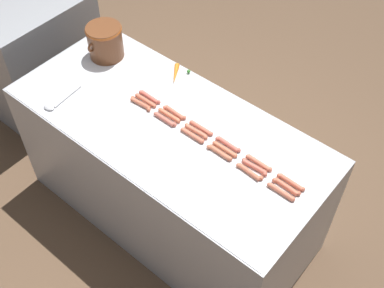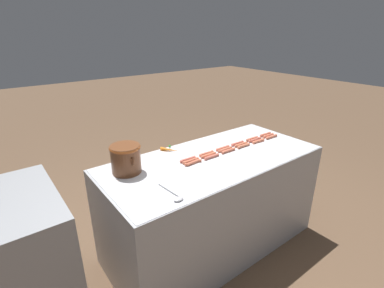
{
  "view_description": "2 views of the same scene",
  "coord_description": "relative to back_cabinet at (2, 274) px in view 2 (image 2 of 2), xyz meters",
  "views": [
    {
      "loc": [
        -1.4,
        -1.35,
        2.96
      ],
      "look_at": [
        -0.07,
        -0.24,
        0.96
      ],
      "focal_mm": 46.6,
      "sensor_mm": 36.0,
      "label": 1
    },
    {
      "loc": [
        -1.63,
        1.47,
        1.92
      ],
      "look_at": [
        0.11,
        0.14,
        1.03
      ],
      "focal_mm": 26.7,
      "sensor_mm": 36.0,
      "label": 2
    }
  ],
  "objects": [
    {
      "name": "hot_dog_5",
      "position": [
        -0.17,
        -1.39,
        0.44
      ],
      "size": [
        0.04,
        0.16,
        0.03
      ],
      "color": "#CC694C",
      "rests_on": "griddle_counter"
    },
    {
      "name": "carrot",
      "position": [
        0.16,
        -1.38,
        0.44
      ],
      "size": [
        0.16,
        0.12,
        0.03
      ],
      "color": "orange",
      "rests_on": "griddle_counter"
    },
    {
      "name": "hot_dog_17",
      "position": [
        -0.09,
        -1.39,
        0.44
      ],
      "size": [
        0.03,
        0.16,
        0.03
      ],
      "color": "#D26655",
      "rests_on": "griddle_counter"
    },
    {
      "name": "hot_dog_12",
      "position": [
        -0.09,
        -2.37,
        0.44
      ],
      "size": [
        0.03,
        0.16,
        0.03
      ],
      "color": "#CA674C",
      "rests_on": "griddle_counter"
    },
    {
      "name": "hot_dog_7",
      "position": [
        -0.13,
        -2.17,
        0.44
      ],
      "size": [
        0.03,
        0.16,
        0.03
      ],
      "color": "#CB6753",
      "rests_on": "griddle_counter"
    },
    {
      "name": "hot_dog_6",
      "position": [
        -0.13,
        -2.37,
        0.44
      ],
      "size": [
        0.03,
        0.16,
        0.03
      ],
      "color": "#D26B4F",
      "rests_on": "griddle_counter"
    },
    {
      "name": "hot_dog_9",
      "position": [
        -0.13,
        -1.78,
        0.44
      ],
      "size": [
        0.03,
        0.16,
        0.03
      ],
      "color": "#CC7153",
      "rests_on": "griddle_counter"
    },
    {
      "name": "back_cabinet",
      "position": [
        0.0,
        0.0,
        0.0
      ],
      "size": [
        0.83,
        0.8,
        0.97
      ],
      "primitive_type": "cube",
      "color": "#939599",
      "rests_on": "ground_plane"
    },
    {
      "name": "hot_dog_0",
      "position": [
        -0.17,
        -2.37,
        0.44
      ],
      "size": [
        0.03,
        0.16,
        0.03
      ],
      "color": "#D06D50",
      "rests_on": "griddle_counter"
    },
    {
      "name": "hot_dog_15",
      "position": [
        -0.09,
        -1.78,
        0.44
      ],
      "size": [
        0.03,
        0.16,
        0.03
      ],
      "color": "#D56A52",
      "rests_on": "griddle_counter"
    },
    {
      "name": "hot_dog_3",
      "position": [
        -0.17,
        -1.78,
        0.44
      ],
      "size": [
        0.03,
        0.16,
        0.03
      ],
      "color": "#CF6C50",
      "rests_on": "griddle_counter"
    },
    {
      "name": "griddle_counter",
      "position": [
        -0.17,
        -1.6,
        -0.03
      ],
      "size": [
        0.86,
        1.91,
        0.91
      ],
      "color": "#ADAFB5",
      "rests_on": "ground_plane"
    },
    {
      "name": "hot_dog_4",
      "position": [
        -0.17,
        -1.58,
        0.44
      ],
      "size": [
        0.03,
        0.16,
        0.03
      ],
      "color": "#CA6754",
      "rests_on": "griddle_counter"
    },
    {
      "name": "hot_dog_2",
      "position": [
        -0.17,
        -1.97,
        0.44
      ],
      "size": [
        0.03,
        0.16,
        0.03
      ],
      "color": "#CC7050",
      "rests_on": "griddle_counter"
    },
    {
      "name": "hot_dog_14",
      "position": [
        -0.09,
        -1.97,
        0.44
      ],
      "size": [
        0.03,
        0.16,
        0.03
      ],
      "color": "#CF6655",
      "rests_on": "griddle_counter"
    },
    {
      "name": "hot_dog_16",
      "position": [
        -0.1,
        -1.59,
        0.44
      ],
      "size": [
        0.03,
        0.16,
        0.03
      ],
      "color": "#CC6B51",
      "rests_on": "griddle_counter"
    },
    {
      "name": "hot_dog_10",
      "position": [
        -0.13,
        -1.58,
        0.44
      ],
      "size": [
        0.03,
        0.16,
        0.03
      ],
      "color": "#D7714E",
      "rests_on": "griddle_counter"
    },
    {
      "name": "hot_dog_13",
      "position": [
        -0.09,
        -2.17,
        0.44
      ],
      "size": [
        0.03,
        0.16,
        0.03
      ],
      "color": "#D07054",
      "rests_on": "griddle_counter"
    },
    {
      "name": "serving_spoon",
      "position": [
        -0.48,
        -1.0,
        0.43
      ],
      "size": [
        0.27,
        0.07,
        0.02
      ],
      "color": "#B7B7BC",
      "rests_on": "griddle_counter"
    },
    {
      "name": "ground_plane",
      "position": [
        -0.17,
        -1.6,
        -0.49
      ],
      "size": [
        20.0,
        20.0,
        0.0
      ],
      "primitive_type": "plane",
      "color": "brown"
    },
    {
      "name": "hot_dog_8",
      "position": [
        -0.13,
        -1.98,
        0.44
      ],
      "size": [
        0.03,
        0.16,
        0.03
      ],
      "color": "#CC704E",
      "rests_on": "griddle_counter"
    },
    {
      "name": "bean_pot",
      "position": [
        0.03,
        -0.91,
        0.54
      ],
      "size": [
        0.28,
        0.23,
        0.22
      ],
      "color": "brown",
      "rests_on": "griddle_counter"
    },
    {
      "name": "hot_dog_11",
      "position": [
        -0.13,
        -1.39,
        0.44
      ],
      "size": [
        0.03,
        0.16,
        0.03
      ],
      "color": "#CA6B4D",
      "rests_on": "griddle_counter"
    },
    {
      "name": "hot_dog_1",
      "position": [
        -0.17,
        -2.17,
        0.44
      ],
      "size": [
        0.04,
        0.16,
        0.03
      ],
      "color": "#CF6D4E",
      "rests_on": "griddle_counter"
    }
  ]
}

